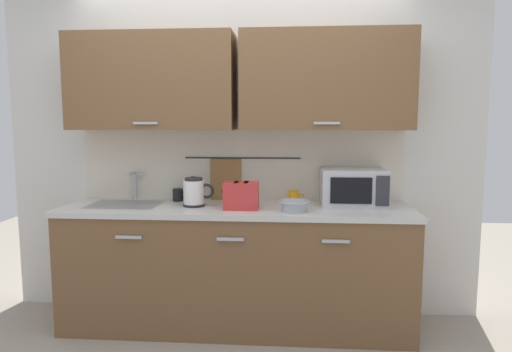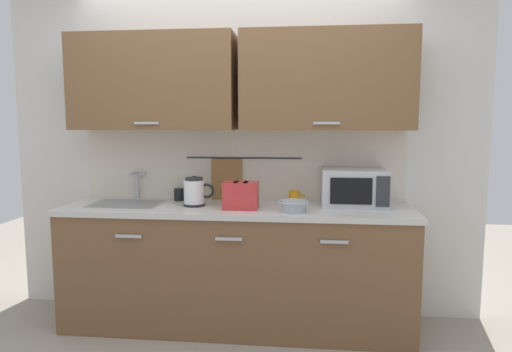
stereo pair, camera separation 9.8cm
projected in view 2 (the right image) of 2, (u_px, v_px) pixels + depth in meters
ground at (230, 344)px, 3.05m from camera, size 8.00×8.00×0.00m
counter_unit at (235, 266)px, 3.30m from camera, size 2.53×0.64×0.90m
back_wall_assembly at (240, 120)px, 3.40m from camera, size 3.70×0.41×2.50m
sink_faucet at (136, 181)px, 3.54m from camera, size 0.09×0.17×0.22m
microwave at (354, 188)px, 3.24m from camera, size 0.46×0.35×0.27m
electric_kettle at (195, 192)px, 3.25m from camera, size 0.23×0.16×0.21m
dish_soap_bottle at (194, 190)px, 3.44m from camera, size 0.06×0.06×0.20m
mug_near_sink at (180, 194)px, 3.48m from camera, size 0.12×0.08×0.09m
mixing_bowl at (293, 205)px, 3.04m from camera, size 0.21×0.21×0.08m
toaster at (241, 195)px, 3.14m from camera, size 0.26×0.17×0.19m
mug_by_kettle at (295, 197)px, 3.36m from camera, size 0.12×0.08×0.09m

